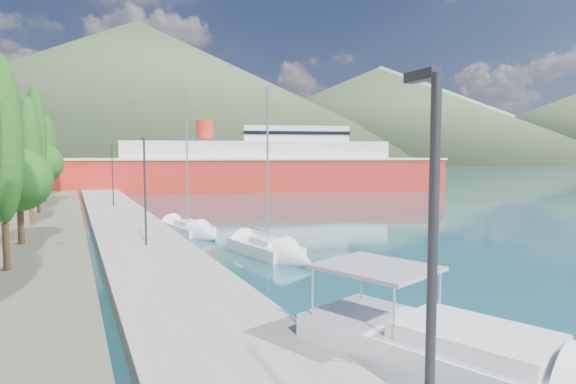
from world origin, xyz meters
name	(u,v)px	position (x,y,z in m)	size (l,w,h in m)	color
ground	(124,177)	(0.00, 120.00, 0.00)	(1400.00, 1400.00, 0.00)	#184852
quay	(124,224)	(-9.00, 26.00, 0.40)	(5.00, 88.00, 0.80)	gray
hills_far	(195,101)	(138.59, 618.73, 77.39)	(1480.00, 900.00, 180.00)	slate
hills_near	(217,102)	(98.04, 372.50, 49.18)	(1010.00, 520.00, 115.00)	#3A4B2F
tree_row	(36,154)	(-15.53, 33.33, 5.98)	(4.17, 64.32, 11.36)	#47301E
lamp_posts	(145,187)	(-9.00, 13.43, 4.08)	(0.15, 47.09, 6.06)	#2D2D33
sailboat_near	(281,254)	(-2.06, 10.35, 0.29)	(3.47, 7.72, 10.70)	silver
sailboat_mid	(197,232)	(-4.52, 20.09, 0.29)	(3.70, 8.35, 11.63)	silver
ferry	(258,168)	(15.67, 60.79, 3.70)	(62.45, 29.05, 12.16)	red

